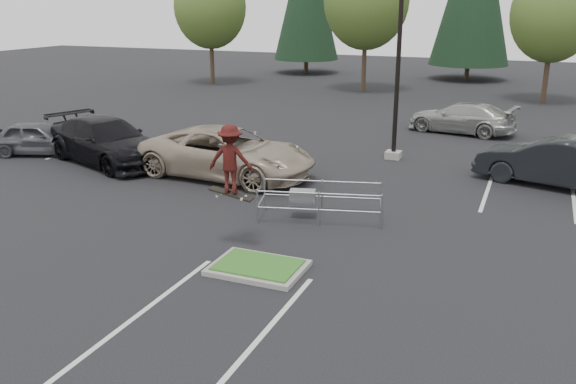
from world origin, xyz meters
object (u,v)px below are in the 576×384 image
at_px(decid_c, 553,17).
at_px(skateboarder, 230,159).
at_px(light_pole, 399,45).
at_px(car_l_black, 105,140).
at_px(car_l_tan, 228,153).
at_px(decid_a, 210,9).
at_px(car_far_silver, 462,118).
at_px(cart_corral, 307,198).
at_px(car_r_charc, 554,162).
at_px(decid_b, 366,3).
at_px(car_l_grey, 37,138).

relative_size(decid_c, skateboarder, 4.35).
bearing_deg(light_pole, car_l_black, -154.54).
xyz_separation_m(light_pole, car_l_tan, (-5.00, -5.00, -3.66)).
distance_m(decid_a, car_far_silver, 24.02).
height_order(decid_c, skateboarder, decid_c).
distance_m(light_pole, skateboarder, 11.34).
bearing_deg(cart_corral, car_r_charc, 29.01).
relative_size(decid_c, cart_corral, 2.20).
bearing_deg(skateboarder, decid_b, -92.39).
bearing_deg(decid_a, decid_b, 2.39).
distance_m(decid_b, decid_c, 12.05).
height_order(light_pole, skateboarder, light_pole).
distance_m(car_l_black, car_l_grey, 3.51).
relative_size(car_l_grey, car_far_silver, 0.80).
bearing_deg(car_r_charc, decid_a, -113.39).
bearing_deg(car_l_grey, car_r_charc, -101.13).
bearing_deg(car_l_grey, decid_b, -38.33).
distance_m(light_pole, car_l_tan, 7.96).
bearing_deg(car_far_silver, car_r_charc, 37.93).
relative_size(light_pole, car_l_tan, 1.56).
xyz_separation_m(light_pole, decid_b, (-6.51, 18.53, 1.48)).
height_order(decid_a, car_r_charc, decid_a).
xyz_separation_m(cart_corral, car_r_charc, (6.74, 6.47, 0.21)).
relative_size(decid_c, car_r_charc, 1.62).
relative_size(light_pole, car_far_silver, 1.97).
relative_size(cart_corral, car_r_charc, 0.73).
relative_size(skateboarder, car_far_silver, 0.38).
relative_size(light_pole, car_r_charc, 1.95).
distance_m(cart_corral, car_l_black, 10.25).
height_order(cart_corral, skateboarder, skateboarder).
relative_size(decid_b, car_l_tan, 1.49).
distance_m(decid_a, car_l_grey, 23.97).
bearing_deg(car_l_tan, car_l_black, 94.00).
bearing_deg(car_l_grey, cart_corral, -123.84).
xyz_separation_m(car_l_tan, car_far_silver, (6.91, 11.36, -0.16)).
relative_size(light_pole, skateboarder, 5.25).
distance_m(car_l_tan, car_r_charc, 11.50).
height_order(car_r_charc, car_far_silver, car_r_charc).
distance_m(decid_b, car_l_tan, 24.14).
bearing_deg(decid_c, decid_b, 176.66).
bearing_deg(skateboarder, cart_corral, -120.04).
relative_size(decid_c, car_l_black, 1.37).
height_order(decid_c, car_r_charc, decid_c).
bearing_deg(decid_a, car_l_tan, -59.61).
bearing_deg(car_l_tan, decid_b, 7.67).
bearing_deg(light_pole, car_r_charc, -15.27).
relative_size(decid_b, car_r_charc, 1.86).
height_order(light_pole, car_far_silver, light_pole).
xyz_separation_m(car_l_grey, car_far_silver, (15.91, 11.36, 0.04)).
xyz_separation_m(decid_c, cart_corral, (-6.23, -25.94, -4.61)).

